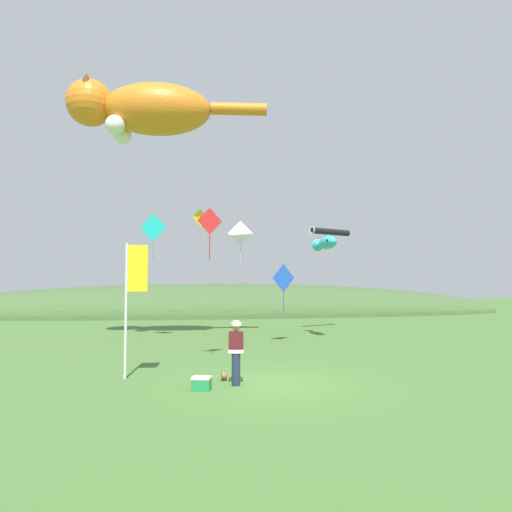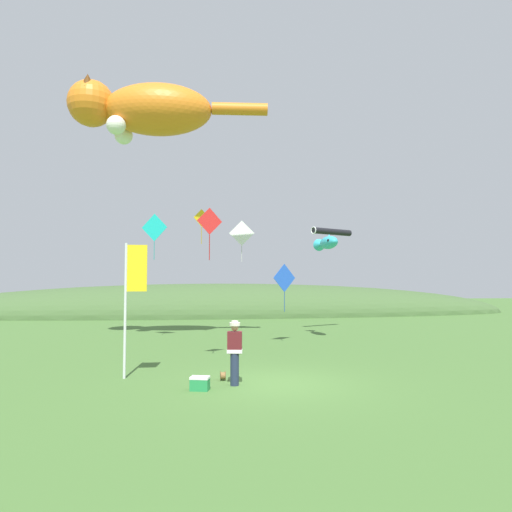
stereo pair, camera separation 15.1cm
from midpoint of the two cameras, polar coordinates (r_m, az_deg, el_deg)
ground_plane at (r=13.28m, az=2.71°, el=-15.67°), size 120.00×120.00×0.00m
distant_hill_ridge at (r=39.95m, az=-4.29°, el=-7.33°), size 52.44×10.13×5.39m
festival_attendant at (r=12.90m, az=-2.34°, el=-11.72°), size 0.45×0.32×1.77m
kite_spool at (r=13.70m, az=-3.83°, el=-14.71°), size 0.15×0.27×0.27m
picnic_cooler at (r=12.55m, az=-6.67°, el=-15.53°), size 0.56×0.44×0.36m
festival_banner_pole at (r=14.14m, az=-15.06°, el=-4.05°), size 0.66×0.08×4.02m
kite_giant_cat at (r=23.23m, az=-13.65°, el=17.33°), size 9.40×3.04×2.85m
kite_fish_windsock at (r=22.86m, az=9.04°, el=1.63°), size 0.78×2.40×0.73m
kite_tube_streamer at (r=26.77m, az=9.58°, el=3.01°), size 2.73×1.60×0.44m
kite_diamond_blue at (r=21.30m, az=3.77°, el=-2.80°), size 1.16×0.66×2.23m
kite_diamond_white at (r=25.62m, az=-1.63°, el=2.84°), size 1.41×0.20×2.32m
kite_diamond_teal at (r=22.90m, az=-12.40°, el=3.46°), size 1.27×0.51×2.26m
kite_diamond_gold at (r=23.82m, az=-6.63°, el=4.70°), size 0.83×0.43×1.82m
kite_diamond_red at (r=16.15m, az=-5.56°, el=4.27°), size 0.90×0.35×1.85m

